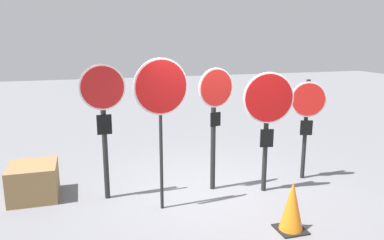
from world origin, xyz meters
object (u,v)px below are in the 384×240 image
Objects in this scene: stop_sign_1 at (161,95)px; stop_sign_2 at (215,109)px; stop_sign_0 at (103,108)px; stop_sign_3 at (268,111)px; traffic_cone_0 at (292,206)px; stop_sign_4 at (307,112)px; storage_crate at (34,181)px.

stop_sign_1 is 1.26m from stop_sign_2.
stop_sign_0 is 1.92m from stop_sign_2.
traffic_cone_0 is (-0.28, -1.38, -1.13)m from stop_sign_3.
stop_sign_1 reaches higher than stop_sign_4.
stop_sign_2 is 1.03× the size of stop_sign_3.
stop_sign_2 is 3.42m from storage_crate.
stop_sign_4 is at bearing -5.36° from stop_sign_0.
stop_sign_0 is 0.95× the size of stop_sign_1.
storage_crate is at bearing 158.28° from stop_sign_0.
stop_sign_0 is at bearing -164.66° from stop_sign_4.
stop_sign_1 is 1.98m from stop_sign_3.
stop_sign_2 is at bearing 108.22° from traffic_cone_0.
stop_sign_0 is 1.18× the size of stop_sign_4.
stop_sign_3 is 4.28m from storage_crate.
stop_sign_4 is at bearing 52.80° from traffic_cone_0.
stop_sign_2 is 0.93m from stop_sign_3.
stop_sign_4 is 2.35× the size of storage_crate.
stop_sign_0 is 1.04× the size of stop_sign_2.
stop_sign_4 reaches higher than traffic_cone_0.
stop_sign_4 is 2.39m from traffic_cone_0.
stop_sign_1 reaches higher than stop_sign_0.
stop_sign_1 reaches higher than storage_crate.
stop_sign_3 reaches higher than storage_crate.
stop_sign_4 is at bearing 1.69° from stop_sign_1.
stop_sign_0 reaches higher than stop_sign_2.
traffic_cone_0 is (2.49, -1.88, -1.23)m from stop_sign_0.
storage_crate is at bearing 156.62° from stop_sign_2.
traffic_cone_0 is (0.57, -1.74, -1.14)m from stop_sign_2.
stop_sign_0 reaches higher than storage_crate.
stop_sign_4 is 5.17m from storage_crate.
stop_sign_2 is at bearing -162.53° from stop_sign_4.
stop_sign_3 is (1.93, 0.18, -0.38)m from stop_sign_1.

